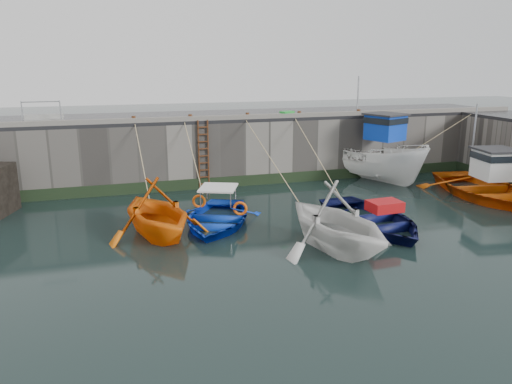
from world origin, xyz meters
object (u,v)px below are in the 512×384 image
object	(u,v)px
ladder	(204,155)
bollard_e	(359,112)
bollard_d	(299,114)
bollard_a	(134,119)
fish_crate	(287,114)
boat_near_blacktrim	(334,248)
boat_far_orange	(484,187)
boat_far_white	(374,159)
bollard_b	(190,117)
bollard_c	(247,116)
boat_near_white	(158,235)
boat_near_blue	(217,224)
boat_near_navy	(370,226)

from	to	relation	value
ladder	bollard_e	bearing A→B (deg)	2.40
bollard_d	bollard_a	bearing A→B (deg)	180.00
bollard_d	fish_crate	bearing A→B (deg)	175.31
boat_near_blacktrim	bollard_d	size ratio (longest dim) A/B	16.65
bollard_a	ladder	bearing A→B (deg)	-6.38
boat_far_orange	fish_crate	xyz separation A→B (m)	(-7.30, 5.30, 2.89)
boat_far_white	bollard_b	distance (m)	9.36
ladder	boat_far_white	size ratio (longest dim) A/B	0.48
bollard_c	bollard_e	bearing A→B (deg)	0.00
ladder	bollard_e	size ratio (longest dim) A/B	11.43
boat_near_white	boat_near_blue	xyz separation A→B (m)	(2.20, 0.60, 0.00)
boat_far_white	bollard_e	bearing A→B (deg)	101.02
boat_far_orange	fish_crate	world-z (taller)	boat_far_orange
boat_near_blacktrim	boat_near_navy	size ratio (longest dim) A/B	0.88
boat_near_blacktrim	boat_far_orange	bearing A→B (deg)	11.39
boat_far_white	bollard_e	xyz separation A→B (m)	(-0.54, 0.85, 2.27)
boat_near_blue	bollard_c	distance (m)	7.04
ladder	bollard_c	distance (m)	2.81
boat_near_blacktrim	boat_near_navy	bearing A→B (deg)	25.14
boat_near_blue	boat_far_white	xyz separation A→B (m)	(9.14, 4.70, 1.03)
bollard_c	bollard_e	size ratio (longest dim) A/B	1.00
boat_far_white	boat_near_blue	bearing A→B (deg)	-173.94
bollard_a	bollard_d	xyz separation A→B (m)	(7.80, 0.00, 0.00)
fish_crate	bollard_c	xyz separation A→B (m)	(-1.99, -0.05, -0.01)
boat_near_blue	bollard_c	bearing A→B (deg)	86.18
boat_far_white	bollard_d	size ratio (longest dim) A/B	23.86
boat_far_white	bollard_c	xyz separation A→B (m)	(-6.34, 0.85, 2.27)
boat_far_white	fish_crate	xyz separation A→B (m)	(-4.35, 0.90, 2.28)
fish_crate	ladder	bearing A→B (deg)	162.59
bollard_d	boat_far_orange	bearing A→B (deg)	-38.14
ladder	bollard_a	distance (m)	3.47
bollard_c	boat_far_white	bearing A→B (deg)	-7.67
ladder	boat_far_orange	bearing A→B (deg)	-23.17
boat_near_blue	bollard_a	xyz separation A→B (m)	(-2.40, 5.56, 3.30)
bollard_b	boat_near_blacktrim	bearing A→B (deg)	-72.00
boat_near_navy	bollard_e	size ratio (longest dim) A/B	18.92
boat_near_blue	fish_crate	size ratio (longest dim) A/B	7.08
boat_near_blue	boat_near_blacktrim	xyz separation A→B (m)	(3.05, -3.52, 0.00)
boat_near_blue	fish_crate	xyz separation A→B (m)	(4.79, 5.61, 3.31)
boat_near_navy	bollard_d	xyz separation A→B (m)	(0.15, 7.44, 3.30)
boat_near_navy	fish_crate	distance (m)	8.20
boat_near_blue	bollard_a	world-z (taller)	bollard_a
bollard_a	boat_near_blacktrim	bearing A→B (deg)	-59.02
bollard_e	boat_far_orange	bearing A→B (deg)	-56.39
boat_near_blacktrim	bollard_e	distance (m)	11.14
boat_near_white	fish_crate	bearing A→B (deg)	27.24
bollard_a	bollard_b	world-z (taller)	same
bollard_b	boat_near_blue	bearing A→B (deg)	-91.01
bollard_a	bollard_e	distance (m)	11.00
boat_far_orange	fish_crate	size ratio (longest dim) A/B	10.57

